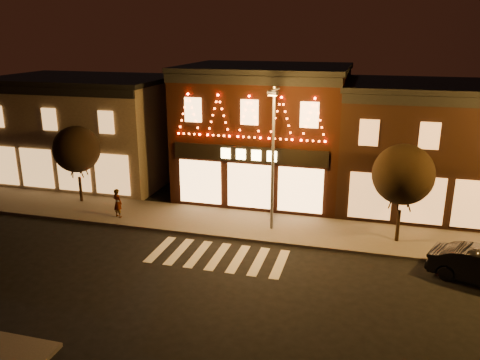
% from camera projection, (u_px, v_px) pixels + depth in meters
% --- Properties ---
extents(ground, '(120.00, 120.00, 0.00)m').
position_uv_depth(ground, '(188.00, 299.00, 19.47)').
color(ground, black).
rests_on(ground, ground).
extents(sidewalk_far, '(44.00, 4.00, 0.15)m').
position_uv_depth(sidewalk_far, '(276.00, 228.00, 26.31)').
color(sidewalk_far, '#47423D').
rests_on(sidewalk_far, ground).
extents(building_left, '(12.20, 8.28, 7.30)m').
position_uv_depth(building_left, '(87.00, 128.00, 34.57)').
color(building_left, brown).
rests_on(building_left, ground).
extents(building_pulp, '(10.20, 8.34, 8.30)m').
position_uv_depth(building_pulp, '(265.00, 131.00, 31.12)').
color(building_pulp, black).
rests_on(building_pulp, ground).
extents(building_right_a, '(9.20, 8.28, 7.50)m').
position_uv_depth(building_right_a, '(420.00, 146.00, 28.85)').
color(building_right_a, black).
rests_on(building_right_a, ground).
extents(streetlamp_mid, '(0.55, 1.74, 7.56)m').
position_uv_depth(streetlamp_mid, '(273.00, 149.00, 24.55)').
color(streetlamp_mid, '#59595E').
rests_on(streetlamp_mid, sidewalk_far).
extents(tree_left, '(2.83, 2.83, 4.73)m').
position_uv_depth(tree_left, '(77.00, 149.00, 29.33)').
color(tree_left, black).
rests_on(tree_left, sidewalk_far).
extents(tree_right, '(2.99, 2.99, 4.99)m').
position_uv_depth(tree_right, '(403.00, 175.00, 23.52)').
color(tree_right, black).
rests_on(tree_right, sidewalk_far).
extents(pedestrian, '(0.71, 0.58, 1.68)m').
position_uv_depth(pedestrian, '(118.00, 203.00, 27.44)').
color(pedestrian, gray).
rests_on(pedestrian, sidewalk_far).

